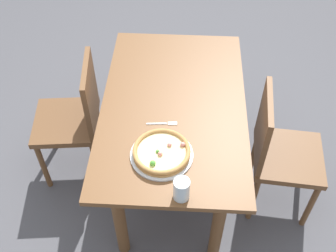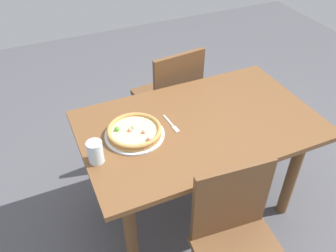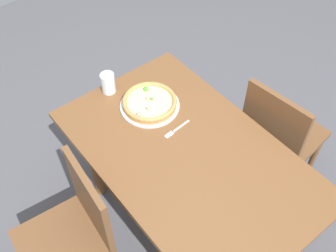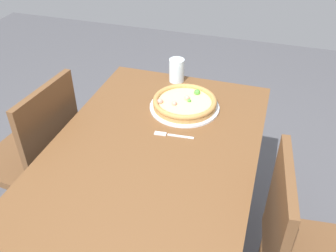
{
  "view_description": "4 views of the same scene",
  "coord_description": "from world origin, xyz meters",
  "px_view_note": "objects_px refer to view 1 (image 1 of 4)",
  "views": [
    {
      "loc": [
        1.64,
        0.06,
        2.37
      ],
      "look_at": [
        0.18,
        -0.02,
        0.75
      ],
      "focal_mm": 43.95,
      "sensor_mm": 36.0,
      "label": 1
    },
    {
      "loc": [
        0.78,
        1.33,
        1.96
      ],
      "look_at": [
        0.18,
        -0.02,
        0.75
      ],
      "focal_mm": 37.72,
      "sensor_mm": 36.0,
      "label": 2
    },
    {
      "loc": [
        -0.86,
        0.81,
        2.31
      ],
      "look_at": [
        0.18,
        -0.02,
        0.75
      ],
      "focal_mm": 43.25,
      "sensor_mm": 36.0,
      "label": 3
    },
    {
      "loc": [
        -1.01,
        -0.39,
        1.66
      ],
      "look_at": [
        0.18,
        -0.02,
        0.75
      ],
      "focal_mm": 39.52,
      "sensor_mm": 36.0,
      "label": 4
    }
  ],
  "objects_px": {
    "dining_table": "(173,119)",
    "plate": "(162,155)",
    "chair_near": "(75,117)",
    "chair_far": "(278,151)",
    "fork": "(164,123)",
    "drinking_glass": "(181,189)",
    "pizza": "(162,152)"
  },
  "relations": [
    {
      "from": "dining_table",
      "to": "plate",
      "type": "height_order",
      "value": "plate"
    },
    {
      "from": "chair_near",
      "to": "chair_far",
      "type": "relative_size",
      "value": 1.0
    },
    {
      "from": "dining_table",
      "to": "chair_far",
      "type": "bearing_deg",
      "value": 79.92
    },
    {
      "from": "chair_near",
      "to": "plate",
      "type": "bearing_deg",
      "value": -135.0
    },
    {
      "from": "chair_far",
      "to": "fork",
      "type": "xyz_separation_m",
      "value": [
        0.04,
        -0.66,
        0.24
      ]
    },
    {
      "from": "fork",
      "to": "drinking_glass",
      "type": "distance_m",
      "value": 0.47
    },
    {
      "from": "chair_near",
      "to": "plate",
      "type": "xyz_separation_m",
      "value": [
        0.47,
        0.58,
        0.25
      ]
    },
    {
      "from": "chair_far",
      "to": "pizza",
      "type": "height_order",
      "value": "chair_far"
    },
    {
      "from": "pizza",
      "to": "fork",
      "type": "relative_size",
      "value": 1.76
    },
    {
      "from": "fork",
      "to": "chair_far",
      "type": "bearing_deg",
      "value": -1.02
    },
    {
      "from": "chair_near",
      "to": "drinking_glass",
      "type": "xyz_separation_m",
      "value": [
        0.7,
        0.68,
        0.3
      ]
    },
    {
      "from": "dining_table",
      "to": "chair_near",
      "type": "bearing_deg",
      "value": -98.9
    },
    {
      "from": "chair_far",
      "to": "fork",
      "type": "bearing_deg",
      "value": -81.52
    },
    {
      "from": "chair_near",
      "to": "fork",
      "type": "xyz_separation_m",
      "value": [
        0.25,
        0.58,
        0.24
      ]
    },
    {
      "from": "chair_near",
      "to": "pizza",
      "type": "bearing_deg",
      "value": -135.0
    },
    {
      "from": "chair_near",
      "to": "fork",
      "type": "relative_size",
      "value": 5.35
    },
    {
      "from": "dining_table",
      "to": "chair_near",
      "type": "height_order",
      "value": "chair_near"
    },
    {
      "from": "plate",
      "to": "pizza",
      "type": "distance_m",
      "value": 0.03
    },
    {
      "from": "chair_near",
      "to": "chair_far",
      "type": "xyz_separation_m",
      "value": [
        0.21,
        1.24,
        0.0
      ]
    },
    {
      "from": "dining_table",
      "to": "pizza",
      "type": "bearing_deg",
      "value": -6.74
    },
    {
      "from": "pizza",
      "to": "fork",
      "type": "height_order",
      "value": "pizza"
    },
    {
      "from": "plate",
      "to": "drinking_glass",
      "type": "relative_size",
      "value": 2.69
    },
    {
      "from": "chair_far",
      "to": "dining_table",
      "type": "bearing_deg",
      "value": -95.1
    },
    {
      "from": "chair_far",
      "to": "drinking_glass",
      "type": "relative_size",
      "value": 7.45
    },
    {
      "from": "chair_far",
      "to": "fork",
      "type": "height_order",
      "value": "chair_far"
    },
    {
      "from": "chair_far",
      "to": "plate",
      "type": "height_order",
      "value": "chair_far"
    },
    {
      "from": "pizza",
      "to": "fork",
      "type": "bearing_deg",
      "value": 179.92
    },
    {
      "from": "dining_table",
      "to": "plate",
      "type": "xyz_separation_m",
      "value": [
        0.37,
        -0.04,
        0.13
      ]
    },
    {
      "from": "dining_table",
      "to": "chair_far",
      "type": "distance_m",
      "value": 0.64
    },
    {
      "from": "plate",
      "to": "fork",
      "type": "relative_size",
      "value": 1.93
    },
    {
      "from": "drinking_glass",
      "to": "fork",
      "type": "bearing_deg",
      "value": -166.84
    },
    {
      "from": "chair_far",
      "to": "plate",
      "type": "relative_size",
      "value": 2.77
    }
  ]
}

